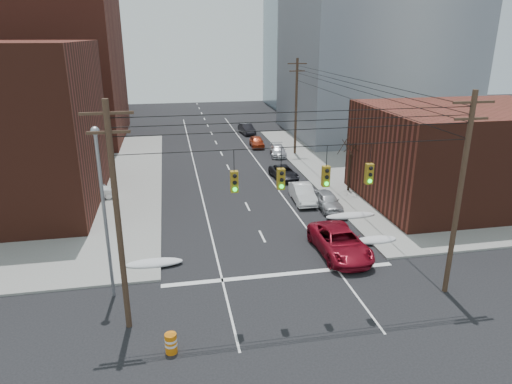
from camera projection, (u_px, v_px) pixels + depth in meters
name	position (u px, v px, depth m)	size (l,w,h in m)	color
ground	(315.00, 344.00, 21.02)	(160.00, 160.00, 0.00)	black
sidewalk_ne	(471.00, 161.00, 50.88)	(40.00, 40.00, 0.15)	gray
building_brick_tall	(14.00, 21.00, 56.31)	(24.00, 20.00, 30.00)	maroon
building_brick_far	(54.00, 78.00, 83.02)	(22.00, 18.00, 12.00)	#4D2117
building_office	(374.00, 42.00, 61.68)	(22.00, 20.00, 25.00)	gray
building_glass	(324.00, 48.00, 86.65)	(20.00, 18.00, 22.00)	gray
building_storefront	(465.00, 155.00, 37.78)	(16.00, 12.00, 8.00)	#4D2117
utility_pole_left	(118.00, 216.00, 20.38)	(2.20, 0.28, 11.00)	#473323
utility_pole_right	(460.00, 193.00, 23.43)	(2.20, 0.28, 11.00)	#473323
utility_pole_far	(296.00, 105.00, 52.18)	(2.20, 0.28, 11.00)	#473323
traffic_signals	(304.00, 176.00, 21.44)	(17.00, 0.42, 2.02)	black
street_light	(103.00, 200.00, 23.06)	(0.44, 0.44, 9.32)	gray
bare_tree	(349.00, 167.00, 40.53)	(2.09, 2.20, 4.93)	black
snow_nw	(154.00, 263.00, 27.97)	(3.50, 1.08, 0.42)	silver
snow_ne	(376.00, 240.00, 31.09)	(3.00, 1.08, 0.42)	silver
snow_east_far	(350.00, 216.00, 35.26)	(4.00, 1.08, 0.42)	silver
red_pickup	(340.00, 242.00, 29.30)	(2.77, 6.01, 1.67)	maroon
parked_car_a	(327.00, 201.00, 37.04)	(1.65, 4.10, 1.40)	#B7B7BC
parked_car_b	(303.00, 193.00, 38.59)	(1.58, 4.53, 1.49)	white
parked_car_c	(284.00, 172.00, 44.86)	(2.03, 4.41, 1.22)	black
parked_car_d	(278.00, 151.00, 53.30)	(1.72, 4.23, 1.23)	silver
parked_car_e	(257.00, 142.00, 57.40)	(1.59, 3.95, 1.35)	maroon
parked_car_f	(247.00, 129.00, 64.93)	(1.51, 4.33, 1.43)	black
lot_car_a	(95.00, 192.00, 38.87)	(1.30, 3.71, 1.22)	white
lot_car_b	(80.00, 188.00, 39.76)	(2.15, 4.66, 1.30)	#B3B3B8
lot_car_c	(45.00, 196.00, 37.69)	(1.87, 4.60, 1.33)	black
lot_car_d	(17.00, 183.00, 40.54)	(1.86, 4.62, 1.58)	#BCBBC1
construction_barrel	(171.00, 343.00, 20.28)	(0.71, 0.71, 0.96)	orange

